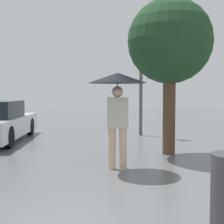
% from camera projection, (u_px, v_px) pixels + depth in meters
% --- Properties ---
extents(pedestrian, '(1.13, 1.13, 1.86)m').
position_uv_depth(pedestrian, '(118.00, 91.00, 5.98)').
color(pedestrian, beige).
rests_on(pedestrian, ground_plane).
extents(tree, '(2.01, 2.01, 3.70)m').
position_uv_depth(tree, '(170.00, 43.00, 7.36)').
color(tree, brown).
rests_on(tree, ground_plane).
extents(street_lamp, '(0.35, 0.35, 3.97)m').
position_uv_depth(street_lamp, '(141.00, 56.00, 10.73)').
color(street_lamp, '#515456').
rests_on(street_lamp, ground_plane).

